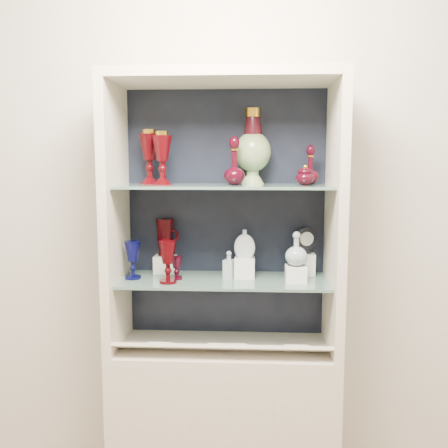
# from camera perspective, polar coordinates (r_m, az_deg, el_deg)

# --- Properties ---
(wall_back) EXTENTS (3.50, 0.02, 2.80)m
(wall_back) POSITION_cam_1_polar(r_m,az_deg,el_deg) (2.38, 0.29, 3.05)
(wall_back) COLOR beige
(wall_back) RESTS_ON ground
(cabinet_base) EXTENTS (1.00, 0.40, 0.75)m
(cabinet_base) POSITION_cam_1_polar(r_m,az_deg,el_deg) (2.47, -0.00, -21.81)
(cabinet_base) COLOR beige
(cabinet_base) RESTS_ON ground
(cabinet_back_panel) EXTENTS (0.98, 0.02, 1.15)m
(cabinet_back_panel) POSITION_cam_1_polar(r_m,az_deg,el_deg) (2.36, 0.25, 1.19)
(cabinet_back_panel) COLOR black
(cabinet_back_panel) RESTS_ON cabinet_base
(cabinet_side_left) EXTENTS (0.04, 0.40, 1.15)m
(cabinet_side_left) POSITION_cam_1_polar(r_m,az_deg,el_deg) (2.25, -12.30, 0.72)
(cabinet_side_left) COLOR beige
(cabinet_side_left) RESTS_ON cabinet_base
(cabinet_side_right) EXTENTS (0.04, 0.40, 1.15)m
(cabinet_side_right) POSITION_cam_1_polar(r_m,az_deg,el_deg) (2.20, 12.59, 0.56)
(cabinet_side_right) COLOR beige
(cabinet_side_right) RESTS_ON cabinet_base
(cabinet_top_cap) EXTENTS (1.00, 0.40, 0.04)m
(cabinet_top_cap) POSITION_cam_1_polar(r_m,az_deg,el_deg) (2.19, -0.00, 16.35)
(cabinet_top_cap) COLOR beige
(cabinet_top_cap) RESTS_ON cabinet_side_left
(shelf_lower) EXTENTS (0.92, 0.34, 0.01)m
(shelf_lower) POSITION_cam_1_polar(r_m,az_deg,el_deg) (2.24, 0.03, -6.44)
(shelf_lower) COLOR slate
(shelf_lower) RESTS_ON cabinet_side_left
(shelf_upper) EXTENTS (0.92, 0.34, 0.01)m
(shelf_upper) POSITION_cam_1_polar(r_m,az_deg,el_deg) (2.18, 0.03, 4.34)
(shelf_upper) COLOR slate
(shelf_upper) RESTS_ON cabinet_side_left
(label_ledge) EXTENTS (0.92, 0.17, 0.09)m
(label_ledge) POSITION_cam_1_polar(r_m,az_deg,el_deg) (2.20, -0.16, -13.95)
(label_ledge) COLOR beige
(label_ledge) RESTS_ON cabinet_base
(label_card_0) EXTENTS (0.10, 0.06, 0.03)m
(label_card_0) POSITION_cam_1_polar(r_m,az_deg,el_deg) (2.20, 8.21, -13.61)
(label_card_0) COLOR white
(label_card_0) RESTS_ON label_ledge
(label_card_1) EXTENTS (0.10, 0.06, 0.03)m
(label_card_1) POSITION_cam_1_polar(r_m,az_deg,el_deg) (2.19, 1.29, -13.61)
(label_card_1) COLOR white
(label_card_1) RESTS_ON label_ledge
(label_card_2) EXTENTS (0.10, 0.06, 0.03)m
(label_card_2) POSITION_cam_1_polar(r_m,az_deg,el_deg) (2.22, -7.17, -13.35)
(label_card_2) COLOR white
(label_card_2) RESTS_ON label_ledge
(label_card_3) EXTENTS (0.10, 0.06, 0.03)m
(label_card_3) POSITION_cam_1_polar(r_m,az_deg,el_deg) (2.19, -0.48, -13.58)
(label_card_3) COLOR white
(label_card_3) RESTS_ON label_ledge
(pedestal_lamp_left) EXTENTS (0.10, 0.10, 0.24)m
(pedestal_lamp_left) POSITION_cam_1_polar(r_m,az_deg,el_deg) (2.29, -8.52, 7.59)
(pedestal_lamp_left) COLOR #400106
(pedestal_lamp_left) RESTS_ON shelf_upper
(pedestal_lamp_right) EXTENTS (0.09, 0.09, 0.23)m
(pedestal_lamp_right) POSITION_cam_1_polar(r_m,az_deg,el_deg) (2.21, -7.07, 7.48)
(pedestal_lamp_right) COLOR #400106
(pedestal_lamp_right) RESTS_ON shelf_upper
(enamel_urn) EXTENTS (0.21, 0.21, 0.33)m
(enamel_urn) POSITION_cam_1_polar(r_m,az_deg,el_deg) (2.26, 3.32, 8.84)
(enamel_urn) COLOR #09431F
(enamel_urn) RESTS_ON shelf_upper
(ruby_decanter_a) EXTENTS (0.12, 0.12, 0.23)m
(ruby_decanter_a) POSITION_cam_1_polar(r_m,az_deg,el_deg) (2.15, 1.19, 7.57)
(ruby_decanter_a) COLOR #390411
(ruby_decanter_a) RESTS_ON shelf_upper
(ruby_decanter_b) EXTENTS (0.08, 0.08, 0.18)m
(ruby_decanter_b) POSITION_cam_1_polar(r_m,az_deg,el_deg) (2.25, 9.84, 6.82)
(ruby_decanter_b) COLOR #390411
(ruby_decanter_b) RESTS_ON shelf_upper
(lidded_bowl) EXTENTS (0.09, 0.09, 0.09)m
(lidded_bowl) POSITION_cam_1_polar(r_m,az_deg,el_deg) (2.17, 9.24, 5.59)
(lidded_bowl) COLOR #390411
(lidded_bowl) RESTS_ON shelf_upper
(cobalt_goblet) EXTENTS (0.09, 0.09, 0.17)m
(cobalt_goblet) POSITION_cam_1_polar(r_m,az_deg,el_deg) (2.26, -10.39, -4.06)
(cobalt_goblet) COLOR #06083F
(cobalt_goblet) RESTS_ON shelf_lower
(ruby_goblet_tall) EXTENTS (0.10, 0.10, 0.18)m
(ruby_goblet_tall) POSITION_cam_1_polar(r_m,az_deg,el_deg) (2.16, -6.43, -4.34)
(ruby_goblet_tall) COLOR #400106
(ruby_goblet_tall) RESTS_ON shelf_lower
(ruby_goblet_small) EXTENTS (0.05, 0.05, 0.10)m
(ruby_goblet_small) POSITION_cam_1_polar(r_m,az_deg,el_deg) (2.23, -5.43, -5.02)
(ruby_goblet_small) COLOR #390411
(ruby_goblet_small) RESTS_ON shelf_lower
(riser_ruby_pitcher) EXTENTS (0.10, 0.10, 0.08)m
(riser_ruby_pitcher) POSITION_cam_1_polar(r_m,az_deg,el_deg) (2.38, -6.71, -4.55)
(riser_ruby_pitcher) COLOR silver
(riser_ruby_pitcher) RESTS_ON shelf_lower
(ruby_pitcher) EXTENTS (0.15, 0.11, 0.17)m
(ruby_pitcher) POSITION_cam_1_polar(r_m,az_deg,el_deg) (2.36, -6.76, -1.51)
(ruby_pitcher) COLOR #400106
(ruby_pitcher) RESTS_ON riser_ruby_pitcher
(clear_square_bottle) EXTENTS (0.06, 0.06, 0.13)m
(clear_square_bottle) POSITION_cam_1_polar(r_m,az_deg,el_deg) (2.23, 0.56, -4.69)
(clear_square_bottle) COLOR #90A1A8
(clear_square_bottle) RESTS_ON shelf_lower
(riser_flat_flask) EXTENTS (0.09, 0.09, 0.09)m
(riser_flat_flask) POSITION_cam_1_polar(r_m,az_deg,el_deg) (2.26, 2.36, -5.02)
(riser_flat_flask) COLOR silver
(riser_flat_flask) RESTS_ON shelf_lower
(flat_flask) EXTENTS (0.10, 0.04, 0.13)m
(flat_flask) POSITION_cam_1_polar(r_m,az_deg,el_deg) (2.24, 2.37, -2.23)
(flat_flask) COLOR silver
(flat_flask) RESTS_ON riser_flat_flask
(riser_clear_round_decanter) EXTENTS (0.09, 0.09, 0.07)m
(riser_clear_round_decanter) POSITION_cam_1_polar(r_m,az_deg,el_deg) (2.21, 8.21, -5.65)
(riser_clear_round_decanter) COLOR silver
(riser_clear_round_decanter) RESTS_ON shelf_lower
(clear_round_decanter) EXTENTS (0.12, 0.12, 0.14)m
(clear_round_decanter) POSITION_cam_1_polar(r_m,az_deg,el_deg) (2.18, 8.26, -2.92)
(clear_round_decanter) COLOR #90A1A8
(clear_round_decanter) RESTS_ON riser_clear_round_decanter
(riser_cameo_medallion) EXTENTS (0.08, 0.08, 0.10)m
(riser_cameo_medallion) POSITION_cam_1_polar(r_m,az_deg,el_deg) (2.34, 9.33, -4.54)
(riser_cameo_medallion) COLOR silver
(riser_cameo_medallion) RESTS_ON shelf_lower
(cameo_medallion) EXTENTS (0.11, 0.06, 0.13)m
(cameo_medallion) POSITION_cam_1_polar(r_m,az_deg,el_deg) (2.32, 9.39, -1.80)
(cameo_medallion) COLOR black
(cameo_medallion) RESTS_ON riser_cameo_medallion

